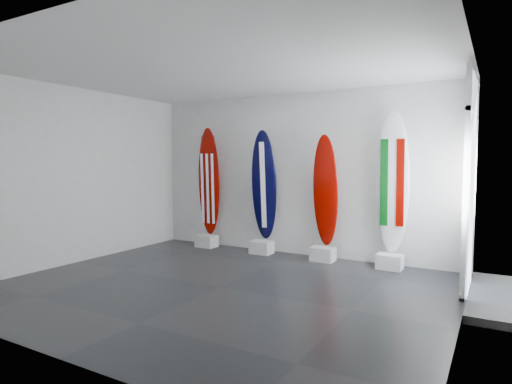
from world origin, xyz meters
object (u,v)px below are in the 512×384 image
Objects in this scene: surfboard_swiss at (325,191)px; surfboard_italy at (393,183)px; surfboard_navy at (264,186)px; surfboard_usa at (209,182)px.

surfboard_italy is at bearing -3.61° from surfboard_swiss.
surfboard_italy is (2.37, 0.00, 0.11)m from surfboard_navy.
surfboard_italy reaches higher than surfboard_swiss.
surfboard_navy is 1.06× the size of surfboard_swiss.
surfboard_usa is 1.10× the size of surfboard_swiss.
surfboard_navy is 0.91× the size of surfboard_italy.
surfboard_usa is 2.51m from surfboard_swiss.
surfboard_usa is at bearing 164.58° from surfboard_navy.
surfboard_navy is 1.23m from surfboard_swiss.
surfboard_usa is at bearing 177.09° from surfboard_italy.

